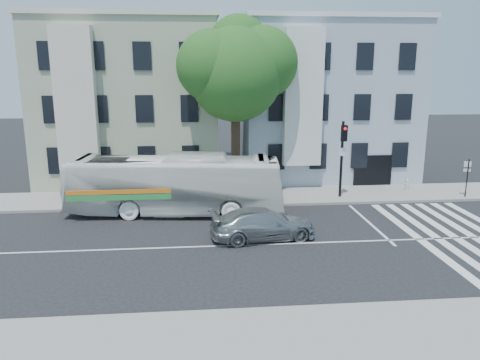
{
  "coord_description": "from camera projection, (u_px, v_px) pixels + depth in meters",
  "views": [
    {
      "loc": [
        -2.35,
        -19.91,
        7.79
      ],
      "look_at": [
        -0.26,
        2.77,
        2.4
      ],
      "focal_mm": 35.0,
      "sensor_mm": 36.0,
      "label": 1
    }
  ],
  "objects": [
    {
      "name": "ground",
      "position": [
        251.0,
        245.0,
        21.3
      ],
      "size": [
        120.0,
        120.0,
        0.0
      ],
      "primitive_type": "plane",
      "color": "black",
      "rests_on": "ground"
    },
    {
      "name": "hedge",
      "position": [
        201.0,
        197.0,
        27.34
      ],
      "size": [
        8.47,
        2.71,
        0.7
      ],
      "primitive_type": null,
      "rotation": [
        0.0,
        0.0,
        0.22
      ],
      "color": "#315F1E",
      "rests_on": "sidewalk_far"
    },
    {
      "name": "far_sign_pole",
      "position": [
        467.0,
        173.0,
        28.51
      ],
      "size": [
        0.42,
        0.2,
        2.36
      ],
      "rotation": [
        0.0,
        0.0,
        -0.2
      ],
      "color": "black",
      "rests_on": "sidewalk_far"
    },
    {
      "name": "fire_hydrant",
      "position": [
        407.0,
        184.0,
        30.4
      ],
      "size": [
        0.4,
        0.24,
        0.73
      ],
      "rotation": [
        0.0,
        0.0,
        -0.03
      ],
      "color": "#B6B6B1",
      "rests_on": "sidewalk_far"
    },
    {
      "name": "building_right",
      "position": [
        321.0,
        101.0,
        35.19
      ],
      "size": [
        12.0,
        10.0,
        11.0
      ],
      "primitive_type": "cube",
      "color": "#A4B0C3",
      "rests_on": "ground"
    },
    {
      "name": "street_tree",
      "position": [
        236.0,
        69.0,
        27.96
      ],
      "size": [
        7.3,
        5.9,
        11.1
      ],
      "color": "#2D2116",
      "rests_on": "ground"
    },
    {
      "name": "sedan",
      "position": [
        263.0,
        224.0,
        21.96
      ],
      "size": [
        2.67,
        5.2,
        1.44
      ],
      "primitive_type": "imported",
      "rotation": [
        0.0,
        0.0,
        1.71
      ],
      "color": "#A4A8AB",
      "rests_on": "ground"
    },
    {
      "name": "bus",
      "position": [
        175.0,
        184.0,
        25.63
      ],
      "size": [
        4.0,
        12.06,
        3.3
      ],
      "primitive_type": "imported",
      "rotation": [
        0.0,
        0.0,
        1.47
      ],
      "color": "white",
      "rests_on": "ground"
    },
    {
      "name": "building_left",
      "position": [
        132.0,
        102.0,
        33.94
      ],
      "size": [
        12.0,
        10.0,
        11.0
      ],
      "primitive_type": "cube",
      "color": "#A0AB8F",
      "rests_on": "ground"
    },
    {
      "name": "sidewalk_near",
      "position": [
        283.0,
        343.0,
        13.53
      ],
      "size": [
        80.0,
        4.0,
        0.15
      ],
      "primitive_type": "cube",
      "color": "gray",
      "rests_on": "ground"
    },
    {
      "name": "traffic_signal",
      "position": [
        343.0,
        150.0,
        28.11
      ],
      "size": [
        0.49,
        0.55,
        4.79
      ],
      "rotation": [
        0.0,
        0.0,
        0.3
      ],
      "color": "black",
      "rests_on": "ground"
    },
    {
      "name": "sidewalk_far",
      "position": [
        236.0,
        197.0,
        29.03
      ],
      "size": [
        80.0,
        4.0,
        0.15
      ],
      "primitive_type": "cube",
      "color": "gray",
      "rests_on": "ground"
    }
  ]
}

